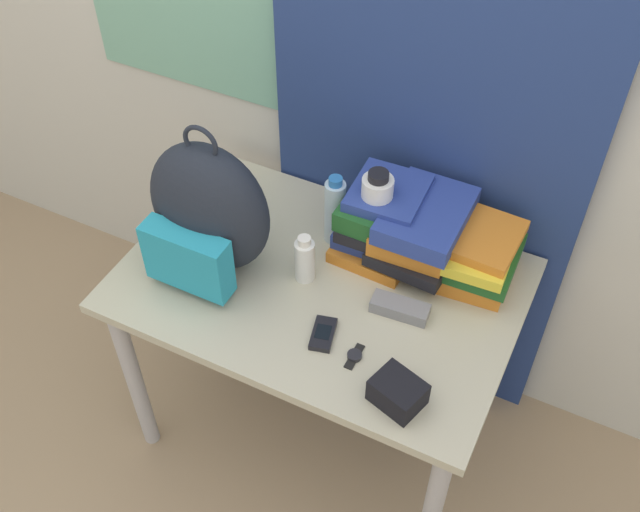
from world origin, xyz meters
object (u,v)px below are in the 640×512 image
Objects in this scene: book_stack_right at (481,256)px; sports_bottle at (376,216)px; book_stack_left at (382,218)px; water_bottle at (335,211)px; camera_pouch at (398,392)px; backpack at (208,213)px; cell_phone at (323,334)px; sunscreen_bottle at (305,260)px; wristwatch at (355,356)px; book_stack_center at (422,231)px; sunglasses_case at (400,308)px.

sports_bottle reaches higher than book_stack_right.
water_bottle is at bearing -163.83° from book_stack_left.
water_bottle reaches higher than camera_pouch.
backpack is 0.43m from cell_phone.
book_stack_right is at bearing 8.19° from sports_bottle.
sunscreen_bottle is 1.86× the size of wristwatch.
backpack reaches higher than wristwatch.
book_stack_right is 0.47m from camera_pouch.
sports_bottle is (0.12, 0.00, 0.03)m from water_bottle.
book_stack_center reaches higher than cell_phone.
book_stack_center is at bearing 28.41° from backpack.
sunscreen_bottle is 0.21m from cell_phone.
book_stack_right is at bearing 65.10° from wristwatch.
sunglasses_case is (0.03, -0.20, -0.09)m from book_stack_center.
wristwatch is (0.10, -0.35, -0.13)m from sports_bottle.
backpack is at bearing -173.28° from sunglasses_case.
book_stack_right is at bearing 5.82° from water_bottle.
sports_bottle is at bearing -171.81° from book_stack_right.
sunscreen_bottle is at bearing -152.85° from book_stack_right.
camera_pouch is (-0.04, -0.46, -0.04)m from book_stack_right.
book_stack_center is 2.10× the size of camera_pouch.
backpack reaches higher than water_bottle.
backpack is 0.35m from water_bottle.
book_stack_center is at bearing 72.37° from cell_phone.
cell_phone is 0.81× the size of camera_pouch.
backpack is 0.52m from wristwatch.
book_stack_center reaches higher than camera_pouch.
wristwatch is (0.23, -0.18, -0.06)m from sunscreen_bottle.
sunscreen_bottle is at bearing -92.06° from water_bottle.
sports_bottle is 0.50m from camera_pouch.
book_stack_right is at bearing 84.85° from camera_pouch.
sunscreen_bottle is 0.45m from camera_pouch.
sunglasses_case is at bearing -48.91° from sports_bottle.
backpack is at bearing 166.05° from wristwatch.
sunscreen_bottle is 0.28m from sunglasses_case.
camera_pouch is (0.62, -0.19, -0.15)m from backpack.
water_bottle is 0.56m from camera_pouch.
book_stack_left is 2.06× the size of camera_pouch.
sunglasses_case is at bearing 110.90° from camera_pouch.
book_stack_left reaches higher than sunglasses_case.
wristwatch is (-0.18, -0.39, -0.07)m from book_stack_right.
sports_bottle is 0.26m from sunglasses_case.
book_stack_center is 0.24m from water_bottle.
camera_pouch is at bearing -34.12° from sunscreen_bottle.
backpack is 3.27× the size of camera_pouch.
book_stack_left is 0.05m from sports_bottle.
sunscreen_bottle is (-0.41, -0.21, -0.01)m from book_stack_right.
sports_bottle is at bearing 32.13° from backpack.
wristwatch is (0.10, -0.02, -0.00)m from cell_phone.
sports_bottle is (-0.01, -0.04, 0.04)m from book_stack_left.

